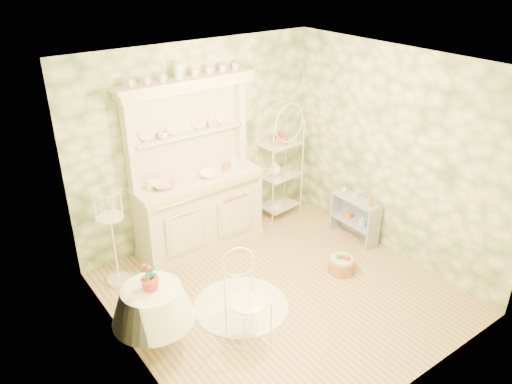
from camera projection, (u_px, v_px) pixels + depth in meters
floor at (281, 293)px, 5.98m from camera, size 3.60×3.60×0.00m
ceiling at (287, 66)px, 4.77m from camera, size 3.60×3.60×0.00m
wall_left at (126, 245)px, 4.42m from camera, size 3.60×3.60×0.00m
wall_right at (393, 155)px, 6.33m from camera, size 3.60×3.60×0.00m
wall_back at (199, 144)px, 6.67m from camera, size 3.60×3.60×0.00m
wall_front at (422, 271)px, 4.07m from camera, size 3.60×3.60×0.00m
kitchen_dresser at (197, 168)px, 6.46m from camera, size 1.87×0.61×2.29m
bakers_rack at (280, 158)px, 7.33m from camera, size 0.62×0.48×1.85m
side_shelf at (354, 219)px, 6.98m from camera, size 0.30×0.70×0.58m
round_table at (154, 317)px, 5.05m from camera, size 0.85×0.85×0.72m
cafe_chair at (248, 301)px, 5.12m from camera, size 0.55×0.55×0.92m
birdcage_stand at (112, 228)px, 5.84m from camera, size 0.38×0.38×1.52m
floor_basket at (341, 263)px, 6.31m from camera, size 0.47×0.47×0.25m
lace_rug at (241, 306)px, 5.75m from camera, size 1.21×1.21×0.01m
bowl_floral at (164, 187)px, 6.25m from camera, size 0.38×0.38×0.08m
bowl_white at (209, 177)px, 6.53m from camera, size 0.26×0.26×0.07m
cup_left at (163, 137)px, 6.17m from camera, size 0.14×0.14×0.09m
cup_right at (211, 126)px, 6.54m from camera, size 0.13×0.13×0.09m
potted_geranium at (150, 278)px, 4.82m from camera, size 0.15×0.11×0.28m
bottle_amber at (370, 201)px, 6.63m from camera, size 0.08×0.08×0.18m
bottle_blue at (355, 195)px, 6.84m from camera, size 0.06×0.06×0.12m
bottle_glass at (344, 190)px, 7.00m from camera, size 0.10×0.10×0.10m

